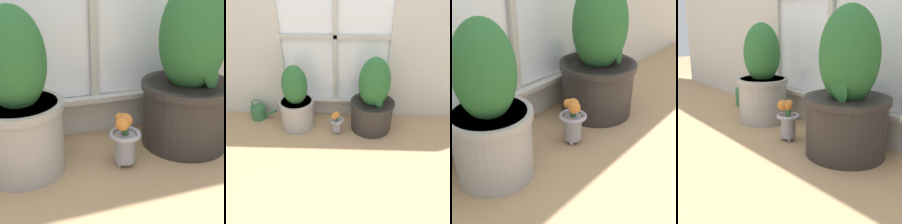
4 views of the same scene
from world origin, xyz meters
TOP-DOWN VIEW (x-y plane):
  - ground_plane at (0.00, 0.00)m, footprint 10.00×10.00m
  - potted_plant_left at (-0.36, 0.25)m, footprint 0.33×0.33m
  - potted_plant_right at (0.36, 0.25)m, footprint 0.41×0.41m
  - flower_vase at (0.03, 0.16)m, footprint 0.13×0.13m

SIDE VIEW (x-z plane):
  - ground_plane at x=0.00m, z-range 0.00..0.00m
  - flower_vase at x=0.03m, z-range 0.01..0.24m
  - potted_plant_left at x=-0.36m, z-range -0.05..0.59m
  - potted_plant_right at x=0.36m, z-range -0.06..0.66m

